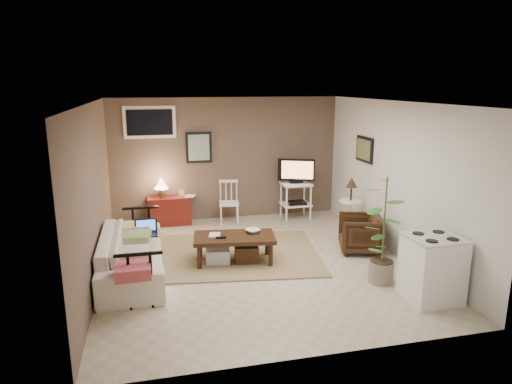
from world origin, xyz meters
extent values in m
plane|color=#C1B293|center=(0.00, 0.00, 0.00)|extent=(5.00, 5.00, 0.00)
cube|color=black|center=(-0.55, 2.48, 1.45)|extent=(0.50, 0.03, 0.60)
cube|color=black|center=(2.23, 1.05, 1.52)|extent=(0.03, 0.60, 0.45)
cube|color=white|center=(-1.45, 2.48, 1.95)|extent=(0.96, 0.03, 0.60)
cube|color=#998459|center=(-0.22, 0.41, 0.01)|extent=(2.82, 2.37, 0.02)
cube|color=#351B0E|center=(-0.31, 0.09, 0.40)|extent=(1.28, 0.78, 0.06)
cylinder|color=#351B0E|center=(-0.86, -0.07, 0.19)|extent=(0.06, 0.06, 0.38)
cylinder|color=#351B0E|center=(0.18, -0.21, 0.19)|extent=(0.06, 0.06, 0.38)
cylinder|color=#351B0E|center=(-0.80, 0.39, 0.19)|extent=(0.06, 0.06, 0.38)
cylinder|color=#351B0E|center=(0.24, 0.25, 0.19)|extent=(0.06, 0.06, 0.38)
cube|color=black|center=(-0.52, 0.02, 0.45)|extent=(0.16, 0.07, 0.02)
cube|color=#482C19|center=(-0.13, 0.07, 0.14)|extent=(0.39, 0.35, 0.26)
cube|color=silver|center=(-0.56, 0.13, 0.12)|extent=(0.39, 0.35, 0.22)
imported|color=#EFE2CE|center=(-1.80, -0.03, 0.42)|extent=(0.63, 2.14, 0.84)
cube|color=black|center=(-1.59, 0.28, 0.48)|extent=(0.33, 0.23, 0.02)
cube|color=black|center=(-1.59, 0.40, 0.60)|extent=(0.33, 0.02, 0.21)
cube|color=blue|center=(-1.59, 0.39, 0.60)|extent=(0.28, 0.00, 0.16)
cube|color=maroon|center=(-1.17, 2.30, 0.27)|extent=(0.81, 0.36, 0.54)
cylinder|color=#9F653D|center=(-1.30, 2.26, 0.63)|extent=(0.09, 0.09, 0.18)
cone|color=#FFEFB7|center=(-1.30, 2.26, 0.83)|extent=(0.27, 0.27, 0.22)
cube|color=tan|center=(-0.92, 2.31, 0.60)|extent=(0.11, 0.02, 0.14)
cube|color=white|center=(-0.03, 2.13, 0.39)|extent=(0.42, 0.42, 0.04)
cylinder|color=white|center=(-0.21, 1.99, 0.19)|extent=(0.03, 0.03, 0.37)
cylinder|color=white|center=(0.10, 1.95, 0.19)|extent=(0.03, 0.03, 0.37)
cylinder|color=white|center=(-0.17, 2.31, 0.19)|extent=(0.03, 0.03, 0.37)
cylinder|color=white|center=(0.15, 2.26, 0.19)|extent=(0.03, 0.03, 0.37)
cube|color=white|center=(-0.01, 2.29, 0.80)|extent=(0.37, 0.09, 0.05)
cube|color=white|center=(1.32, 2.13, 0.70)|extent=(0.57, 0.47, 0.04)
cube|color=white|center=(1.32, 2.13, 0.29)|extent=(0.57, 0.47, 0.03)
cylinder|color=white|center=(1.08, 1.93, 0.36)|extent=(0.04, 0.04, 0.72)
cylinder|color=white|center=(1.57, 1.93, 0.36)|extent=(0.04, 0.04, 0.72)
cylinder|color=white|center=(1.08, 2.33, 0.36)|extent=(0.04, 0.04, 0.72)
cylinder|color=white|center=(1.57, 2.33, 0.36)|extent=(0.04, 0.04, 0.72)
cube|color=black|center=(1.32, 2.13, 0.76)|extent=(0.26, 0.14, 0.03)
cube|color=black|center=(1.32, 2.13, 0.99)|extent=(0.70, 0.31, 0.43)
cube|color=#DD8F56|center=(1.32, 2.13, 0.99)|extent=(0.58, 0.23, 0.35)
cube|color=black|center=(1.32, 2.08, 0.31)|extent=(0.36, 0.26, 0.10)
cylinder|color=white|center=(1.95, 0.93, 0.01)|extent=(0.27, 0.27, 0.03)
cylinder|color=white|center=(1.95, 0.93, 0.31)|extent=(0.05, 0.05, 0.59)
cylinder|color=white|center=(1.95, 0.93, 0.62)|extent=(0.39, 0.39, 0.03)
cylinder|color=black|center=(1.95, 0.93, 0.76)|extent=(0.04, 0.04, 0.25)
cone|color=#392417|center=(1.95, 0.93, 0.96)|extent=(0.20, 0.20, 0.18)
imported|color=black|center=(1.76, 0.11, 0.33)|extent=(0.77, 0.79, 0.66)
cylinder|color=gray|center=(1.52, -1.04, 0.15)|extent=(0.34, 0.34, 0.30)
cylinder|color=#4C602D|center=(1.52, -1.04, 0.89)|extent=(0.02, 0.02, 1.17)
cube|color=white|center=(1.87, -1.65, 0.40)|extent=(0.63, 0.58, 0.81)
cube|color=silver|center=(1.87, -1.65, 0.82)|extent=(0.64, 0.60, 0.03)
cylinder|color=black|center=(1.73, -1.80, 0.84)|extent=(0.14, 0.14, 0.01)
cylinder|color=black|center=(2.02, -1.80, 0.84)|extent=(0.14, 0.14, 0.01)
cylinder|color=black|center=(1.73, -1.51, 0.84)|extent=(0.14, 0.14, 0.01)
cylinder|color=black|center=(2.02, -1.51, 0.84)|extent=(0.14, 0.14, 0.01)
imported|color=#351B0E|center=(0.00, 0.18, 0.54)|extent=(0.22, 0.14, 0.21)
imported|color=#351B0E|center=(-0.68, 0.18, 0.55)|extent=(0.17, 0.05, 0.23)
imported|color=#351B0E|center=(-0.86, 2.25, 0.66)|extent=(0.18, 0.09, 0.25)
camera|label=1|loc=(-1.48, -6.31, 2.67)|focal=32.00mm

